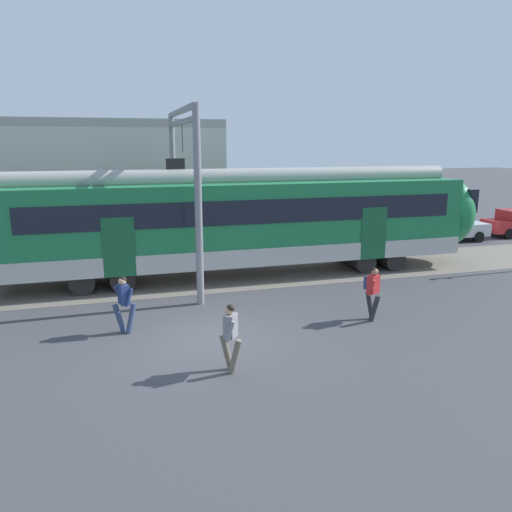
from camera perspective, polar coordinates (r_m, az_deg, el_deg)
The scene contains 7 objects.
ground_plane at distance 14.02m, azimuth -5.21°, elevation -9.45°, with size 160.00×160.00×0.00m, color #424247.
pedestrian_navy at distance 14.58m, azimuth -14.85°, elevation -4.94°, with size 0.70×0.53×1.67m.
pedestrian_grey at distance 11.79m, azimuth -2.94°, elevation -8.78°, with size 0.50×0.67×1.67m.
pedestrian_red at distance 15.51m, azimuth 13.17°, elevation -3.67°, with size 0.51×0.71×1.67m.
parked_car_silver at distance 29.48m, azimuth 21.30°, elevation 3.11°, with size 4.03×1.82×1.54m.
catenary_gantry at distance 19.34m, azimuth -8.31°, elevation 9.75°, with size 0.24×6.64×6.53m.
background_building at distance 26.83m, azimuth -20.17°, elevation 7.56°, with size 14.64×5.00×9.20m.
Camera 1 is at (-2.40, -12.76, 5.30)m, focal length 35.00 mm.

